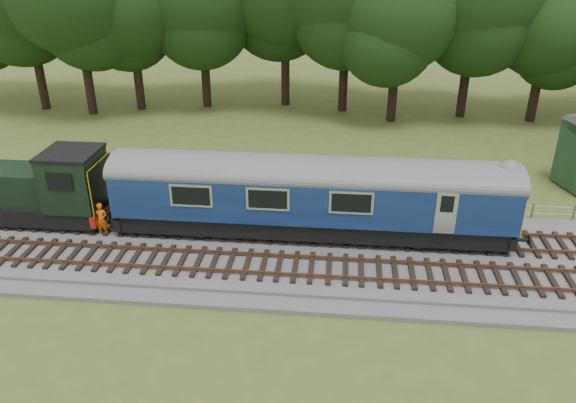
# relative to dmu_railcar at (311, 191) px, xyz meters

# --- Properties ---
(ground) EXTENTS (120.00, 120.00, 0.00)m
(ground) POSITION_rel_dmu_railcar_xyz_m (0.95, -1.40, -2.61)
(ground) COLOR #425920
(ground) RESTS_ON ground
(ballast) EXTENTS (70.00, 7.00, 0.35)m
(ballast) POSITION_rel_dmu_railcar_xyz_m (0.95, -1.40, -2.43)
(ballast) COLOR #4C4C4F
(ballast) RESTS_ON ground
(track_north) EXTENTS (67.20, 2.40, 0.21)m
(track_north) POSITION_rel_dmu_railcar_xyz_m (0.95, -0.00, -2.19)
(track_north) COLOR black
(track_north) RESTS_ON ballast
(track_south) EXTENTS (67.20, 2.40, 0.21)m
(track_south) POSITION_rel_dmu_railcar_xyz_m (0.95, -3.00, -2.19)
(track_south) COLOR black
(track_south) RESTS_ON ballast
(fence) EXTENTS (64.00, 0.12, 1.00)m
(fence) POSITION_rel_dmu_railcar_xyz_m (0.95, 3.10, -2.61)
(fence) COLOR #6B6054
(fence) RESTS_ON ground
(tree_line) EXTENTS (70.00, 8.00, 18.00)m
(tree_line) POSITION_rel_dmu_railcar_xyz_m (0.95, 20.60, -2.61)
(tree_line) COLOR black
(tree_line) RESTS_ON ground
(dmu_railcar) EXTENTS (18.05, 2.86, 3.88)m
(dmu_railcar) POSITION_rel_dmu_railcar_xyz_m (0.00, 0.00, 0.00)
(dmu_railcar) COLOR black
(dmu_railcar) RESTS_ON ground
(shunter_loco) EXTENTS (8.91, 2.60, 3.38)m
(shunter_loco) POSITION_rel_dmu_railcar_xyz_m (-13.93, 0.00, -0.63)
(shunter_loco) COLOR black
(shunter_loco) RESTS_ON ground
(worker) EXTENTS (0.60, 0.42, 1.59)m
(worker) POSITION_rel_dmu_railcar_xyz_m (-9.70, -1.02, -1.46)
(worker) COLOR orange
(worker) RESTS_ON ballast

